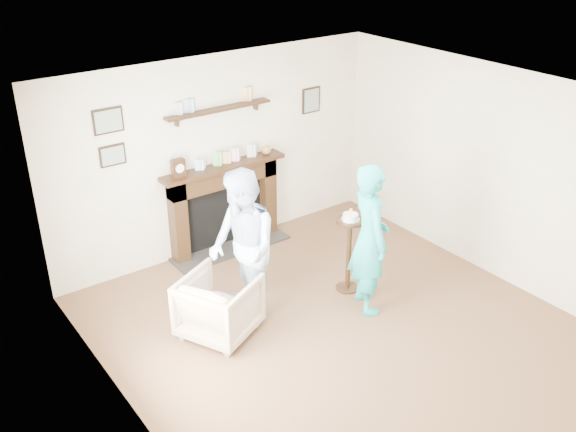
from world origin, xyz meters
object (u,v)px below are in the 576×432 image
object	(u,v)px
woman	(365,306)
pedestal_table	(349,241)
armchair	(221,332)
man	(245,316)

from	to	relation	value
woman	pedestal_table	world-z (taller)	pedestal_table
pedestal_table	woman	bearing A→B (deg)	-99.98
pedestal_table	armchair	bearing A→B (deg)	174.94
armchair	woman	bearing A→B (deg)	-134.83
man	woman	xyz separation A→B (m)	(1.20, -0.63, 0.00)
man	woman	world-z (taller)	woman
armchair	pedestal_table	bearing A→B (deg)	-121.00
pedestal_table	man	bearing A→B (deg)	169.12
armchair	man	distance (m)	0.38
man	woman	bearing A→B (deg)	73.62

